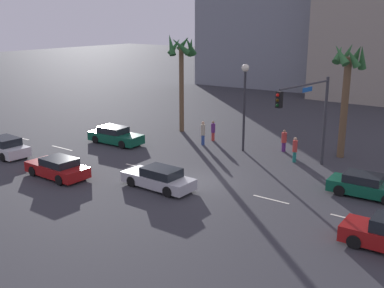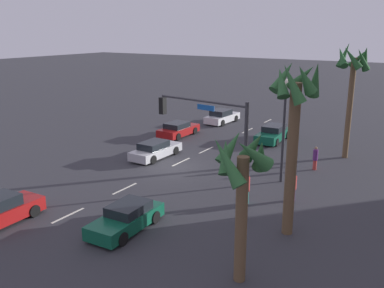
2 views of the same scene
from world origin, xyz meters
TOP-DOWN VIEW (x-y plane):
  - ground_plane at (0.00, 0.00)m, footprint 220.00×220.00m
  - lane_stripe_0 at (-18.00, 0.00)m, footprint 1.89×0.14m
  - lane_stripe_1 at (-12.84, 0.00)m, footprint 2.37×0.14m
  - lane_stripe_2 at (-4.90, 0.00)m, footprint 2.22×0.14m
  - lane_stripe_3 at (-1.20, 0.00)m, footprint 2.31×0.14m
  - lane_stripe_4 at (5.09, 0.00)m, footprint 2.20×0.14m
  - lane_stripe_5 at (9.60, 0.00)m, footprint 2.19×0.14m
  - car_0 at (-10.49, 3.46)m, footprint 4.64×2.03m
  - car_1 at (-1.13, -2.27)m, footprint 4.59×1.89m
  - car_2 at (-7.63, -4.51)m, footprint 4.42×2.03m
  - car_3 at (9.20, 3.65)m, footprint 4.27×1.95m
  - car_4 at (-14.67, -3.74)m, footprint 4.51×2.08m
  - traffic_signal at (4.70, 5.85)m, footprint 1.07×5.95m
  - streetlamp at (-1.12, 7.68)m, footprint 0.56×0.56m
  - pedestrian_0 at (-4.62, 8.82)m, footprint 0.40×0.40m
  - pedestrian_1 at (1.46, 9.30)m, footprint 0.55×0.55m
  - pedestrian_2 at (3.24, 7.27)m, footprint 0.38×0.38m
  - pedestrian_3 at (-4.54, 7.24)m, footprint 0.45×0.45m
  - palm_tree_0 at (5.47, 10.41)m, footprint 2.33×2.49m
  - palm_tree_1 at (-8.65, 9.90)m, footprint 2.57×2.73m

SIDE VIEW (x-z plane):
  - ground_plane at x=0.00m, z-range 0.00..0.00m
  - lane_stripe_0 at x=-18.00m, z-range 0.00..0.01m
  - lane_stripe_1 at x=-12.84m, z-range 0.00..0.01m
  - lane_stripe_2 at x=-4.90m, z-range 0.00..0.01m
  - lane_stripe_3 at x=-1.20m, z-range 0.00..0.01m
  - lane_stripe_4 at x=5.09m, z-range 0.00..0.01m
  - lane_stripe_5 at x=9.60m, z-range 0.00..0.01m
  - car_1 at x=-1.13m, z-range -0.04..1.25m
  - car_3 at x=9.20m, z-range -0.04..1.24m
  - car_2 at x=-7.63m, z-range -0.04..1.24m
  - car_0 at x=-10.49m, z-range -0.05..1.32m
  - car_4 at x=-14.67m, z-range -0.05..1.34m
  - pedestrian_0 at x=-4.62m, z-range 0.04..1.69m
  - pedestrian_1 at x=1.46m, z-range 0.03..1.71m
  - pedestrian_2 at x=3.24m, z-range 0.06..1.85m
  - pedestrian_3 at x=-4.54m, z-range 0.06..1.98m
  - traffic_signal at x=4.70m, z-range 1.14..7.19m
  - streetlamp at x=-1.12m, z-range 1.28..7.82m
  - palm_tree_0 at x=5.47m, z-range 1.75..9.91m
  - palm_tree_1 at x=-8.65m, z-range 2.16..10.72m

